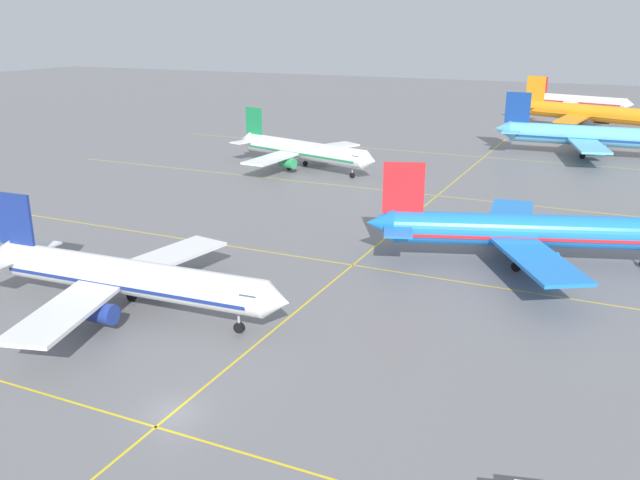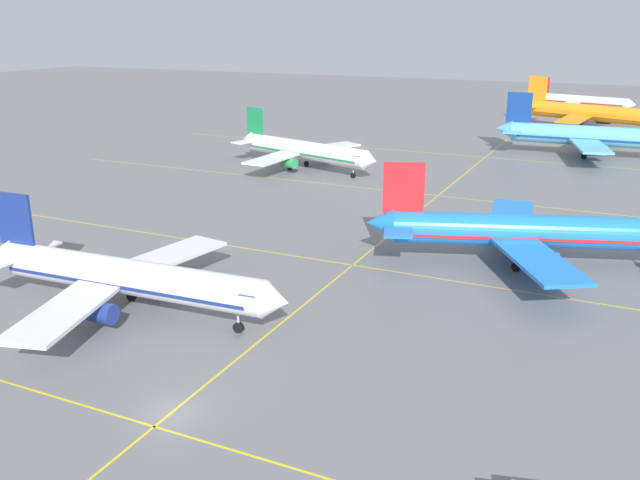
# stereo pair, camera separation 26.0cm
# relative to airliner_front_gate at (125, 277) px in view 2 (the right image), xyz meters

# --- Properties ---
(ground_plane) EXTENTS (600.00, 600.00, 0.00)m
(ground_plane) POSITION_rel_airliner_front_gate_xyz_m (14.69, -12.66, -3.61)
(ground_plane) COLOR slate
(airliner_front_gate) EXTENTS (34.00, 29.32, 10.58)m
(airliner_front_gate) POSITION_rel_airliner_front_gate_xyz_m (0.00, 0.00, 0.00)
(airliner_front_gate) COLOR white
(airliner_front_gate) RESTS_ON ground
(airliner_second_row) EXTENTS (36.39, 31.13, 11.62)m
(airliner_second_row) POSITION_rel_airliner_front_gate_xyz_m (32.60, 30.13, 0.36)
(airliner_second_row) COLOR blue
(airliner_second_row) RESTS_ON ground
(airliner_third_row) EXTENTS (33.45, 28.52, 10.57)m
(airliner_third_row) POSITION_rel_airliner_front_gate_xyz_m (-14.31, 66.97, -0.00)
(airliner_third_row) COLOR white
(airliner_third_row) RESTS_ON ground
(airliner_far_left_stand) EXTENTS (40.62, 35.05, 12.64)m
(airliner_far_left_stand) POSITION_rel_airliner_front_gate_xyz_m (34.78, 102.90, 0.70)
(airliner_far_left_stand) COLOR #5BB7E5
(airliner_far_left_stand) RESTS_ON ground
(airliner_far_right_stand) EXTENTS (40.23, 34.44, 12.87)m
(airliner_far_right_stand) POSITION_rel_airliner_front_gate_xyz_m (31.68, 141.52, 0.78)
(airliner_far_right_stand) COLOR orange
(airliner_far_right_stand) RESTS_ON ground
(airliner_distant_taxiway) EXTENTS (32.17, 27.44, 10.16)m
(airliner_distant_taxiway) POSITION_rel_airliner_front_gate_xyz_m (25.57, 179.36, -0.14)
(airliner_distant_taxiway) COLOR white
(airliner_distant_taxiway) RESTS_ON ground
(taxiway_markings) EXTENTS (146.38, 158.49, 0.01)m
(taxiway_markings) POSITION_rel_airliner_front_gate_xyz_m (14.69, 39.37, -3.61)
(taxiway_markings) COLOR yellow
(taxiway_markings) RESTS_ON ground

